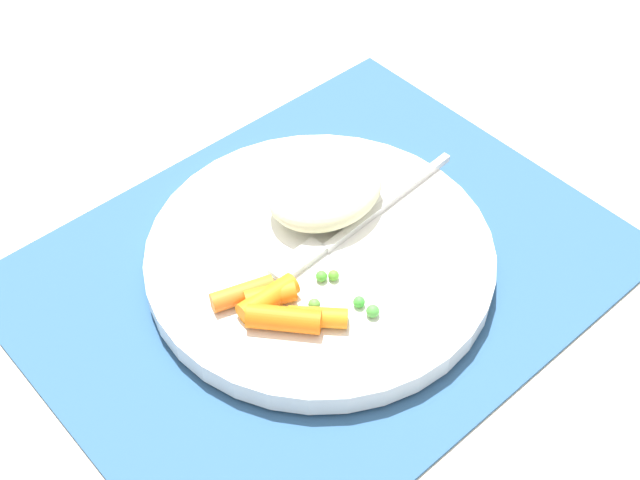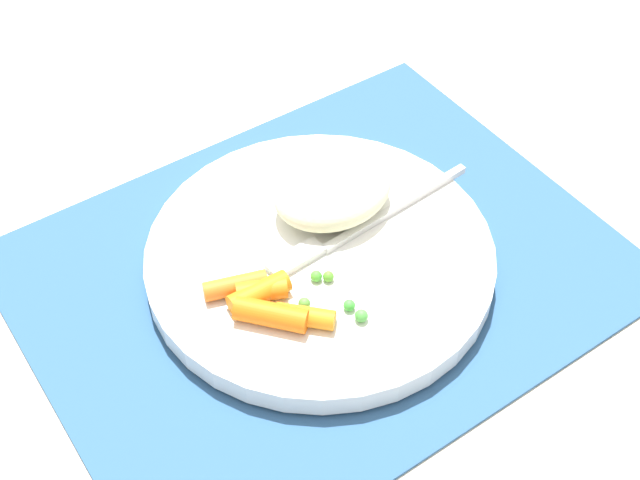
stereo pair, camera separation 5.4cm
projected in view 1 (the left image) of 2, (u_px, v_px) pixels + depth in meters
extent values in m
plane|color=beige|center=(320.00, 270.00, 0.66)|extent=(2.40, 2.40, 0.00)
cube|color=#2D5684|center=(320.00, 268.00, 0.66)|extent=(0.43, 0.34, 0.01)
cylinder|color=white|center=(320.00, 257.00, 0.65)|extent=(0.26, 0.26, 0.02)
ellipsoid|color=beige|center=(325.00, 189.00, 0.66)|extent=(0.09, 0.08, 0.04)
cylinder|color=orange|center=(270.00, 296.00, 0.60)|extent=(0.04, 0.03, 0.02)
cylinder|color=orange|center=(318.00, 317.00, 0.59)|extent=(0.04, 0.04, 0.01)
cylinder|color=orange|center=(284.00, 319.00, 0.59)|extent=(0.05, 0.05, 0.02)
cylinder|color=orange|center=(247.00, 297.00, 0.60)|extent=(0.05, 0.03, 0.01)
cylinder|color=orange|center=(268.00, 299.00, 0.60)|extent=(0.05, 0.02, 0.02)
sphere|color=green|center=(321.00, 276.00, 0.62)|extent=(0.01, 0.01, 0.01)
sphere|color=#4B9533|center=(269.00, 284.00, 0.61)|extent=(0.01, 0.01, 0.01)
sphere|color=#57AA2F|center=(334.00, 275.00, 0.62)|extent=(0.01, 0.01, 0.01)
sphere|color=green|center=(359.00, 302.00, 0.60)|extent=(0.01, 0.01, 0.01)
sphere|color=green|center=(245.00, 306.00, 0.60)|extent=(0.01, 0.01, 0.01)
sphere|color=#58A641|center=(266.00, 322.00, 0.59)|extent=(0.01, 0.01, 0.01)
sphere|color=green|center=(373.00, 311.00, 0.60)|extent=(0.01, 0.01, 0.01)
sphere|color=green|center=(342.00, 314.00, 0.59)|extent=(0.01, 0.01, 0.01)
sphere|color=#539A3D|center=(314.00, 304.00, 0.60)|extent=(0.01, 0.01, 0.01)
cube|color=silver|center=(299.00, 262.00, 0.63)|extent=(0.05, 0.02, 0.01)
cube|color=silver|center=(385.00, 198.00, 0.67)|extent=(0.14, 0.02, 0.01)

